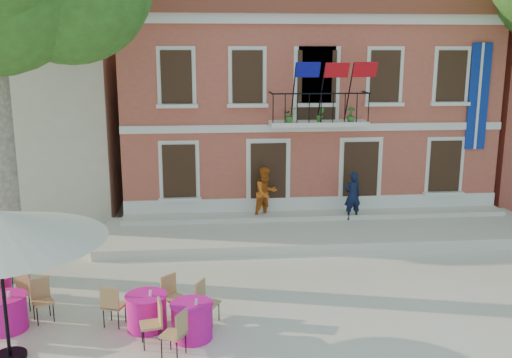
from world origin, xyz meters
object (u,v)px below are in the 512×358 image
object	(u,v)px
cafe_table_1	(147,310)
cafe_table_2	(6,311)
pedestrian_orange	(266,193)
cafe_table_3	(192,319)
pedestrian_navy	(352,196)

from	to	relation	value
cafe_table_1	cafe_table_2	world-z (taller)	same
cafe_table_2	cafe_table_1	bearing A→B (deg)	-4.23
pedestrian_orange	cafe_table_3	bearing A→B (deg)	-137.06
pedestrian_orange	cafe_table_3	world-z (taller)	pedestrian_orange
cafe_table_2	pedestrian_navy	bearing A→B (deg)	35.07
cafe_table_3	pedestrian_orange	bearing A→B (deg)	72.63
cafe_table_1	cafe_table_2	xyz separation A→B (m)	(-2.96, 0.22, -0.01)
pedestrian_orange	cafe_table_3	size ratio (longest dim) A/B	0.94
cafe_table_3	cafe_table_2	bearing A→B (deg)	169.47
pedestrian_orange	cafe_table_3	xyz separation A→B (m)	(-2.33, -7.47, -0.77)
cafe_table_3	pedestrian_navy	bearing A→B (deg)	53.92
pedestrian_navy	cafe_table_3	xyz separation A→B (m)	(-5.20, -7.14, -0.69)
pedestrian_navy	pedestrian_orange	distance (m)	2.89
pedestrian_orange	pedestrian_navy	bearing A→B (deg)	-36.16
cafe_table_1	cafe_table_3	world-z (taller)	same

